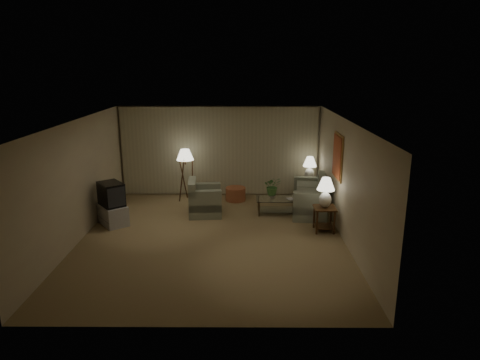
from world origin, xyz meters
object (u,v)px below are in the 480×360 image
at_px(side_table_near, 324,215).
at_px(crt_tv, 111,194).
at_px(side_table_far, 309,186).
at_px(table_lamp_far, 310,166).
at_px(vase, 272,196).
at_px(tv_cabinet, 113,214).
at_px(coffee_table, 278,203).
at_px(ottoman, 236,194).
at_px(armchair, 205,201).
at_px(floor_lamp, 186,174).
at_px(table_lamp_near, 326,190).
at_px(sofa, 309,199).

height_order(side_table_near, crt_tv, crt_tv).
relative_size(side_table_far, table_lamp_far, 0.87).
bearing_deg(vase, tv_cabinet, -168.50).
bearing_deg(vase, coffee_table, 0.00).
xyz_separation_m(ottoman, vase, (1.00, -1.12, 0.29)).
xyz_separation_m(tv_cabinet, ottoman, (3.04, 1.94, -0.06)).
distance_m(armchair, coffee_table, 1.94).
xyz_separation_m(armchair, vase, (1.79, 0.09, 0.11)).
height_order(tv_cabinet, crt_tv, crt_tv).
xyz_separation_m(side_table_near, floor_lamp, (-3.61, 2.38, 0.39)).
distance_m(coffee_table, ottoman, 1.61).
xyz_separation_m(armchair, table_lamp_far, (2.95, 1.32, 0.63)).
bearing_deg(coffee_table, table_lamp_far, 50.54).
bearing_deg(armchair, ottoman, -38.19).
bearing_deg(side_table_near, table_lamp_near, -170.54).
distance_m(tv_cabinet, floor_lamp, 2.58).
relative_size(floor_lamp, vase, 10.46).
distance_m(table_lamp_far, crt_tv, 5.59).
height_order(crt_tv, floor_lamp, floor_lamp).
bearing_deg(tv_cabinet, ottoman, 84.53).
bearing_deg(table_lamp_near, floor_lamp, 146.62).
bearing_deg(crt_tv, coffee_table, 63.07).
xyz_separation_m(coffee_table, ottoman, (-1.15, 1.12, -0.08)).
distance_m(floor_lamp, vase, 2.72).
relative_size(table_lamp_far, floor_lamp, 0.45).
xyz_separation_m(table_lamp_far, coffee_table, (-1.01, -1.23, -0.73)).
height_order(floor_lamp, vase, floor_lamp).
relative_size(side_table_far, ottoman, 1.03).
height_order(sofa, vase, sofa).
distance_m(table_lamp_far, ottoman, 2.31).
bearing_deg(sofa, side_table_near, 13.75).
relative_size(table_lamp_near, ottoman, 1.24).
relative_size(side_table_near, vase, 4.11).
relative_size(side_table_near, table_lamp_near, 0.83).
xyz_separation_m(sofa, coffee_table, (-0.86, -0.10, -0.11)).
height_order(ottoman, vase, vase).
xyz_separation_m(tv_cabinet, vase, (4.04, 0.82, 0.24)).
relative_size(side_table_near, tv_cabinet, 0.62).
bearing_deg(tv_cabinet, crt_tv, 0.00).
bearing_deg(coffee_table, floor_lamp, 156.54).
bearing_deg(side_table_far, floor_lamp, -178.47).
height_order(armchair, side_table_near, armchair).
xyz_separation_m(sofa, floor_lamp, (-3.46, 1.03, 0.42)).
distance_m(coffee_table, tv_cabinet, 4.27).
height_order(table_lamp_near, tv_cabinet, table_lamp_near).
bearing_deg(vase, side_table_far, 46.60).
xyz_separation_m(armchair, side_table_far, (2.95, 1.32, 0.03)).
bearing_deg(table_lamp_near, ottoman, 132.33).
xyz_separation_m(table_lamp_far, tv_cabinet, (-5.20, -2.05, -0.76)).
height_order(table_lamp_far, floor_lamp, floor_lamp).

